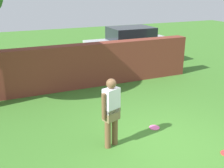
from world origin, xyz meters
TOP-DOWN VIEW (x-y plane):
  - ground_plane at (0.00, 0.00)m, footprint 40.00×40.00m
  - brick_wall at (-1.50, 4.56)m, footprint 10.60×0.50m
  - person at (-1.20, 0.45)m, footprint 0.51×0.33m
  - car at (2.64, 6.86)m, footprint 4.21×1.94m
  - frisbee_pink at (0.16, 0.77)m, footprint 0.27×0.27m

SIDE VIEW (x-z plane):
  - ground_plane at x=0.00m, z-range 0.00..0.00m
  - frisbee_pink at x=0.16m, z-range 0.00..0.02m
  - brick_wall at x=-1.50m, z-range 0.00..1.57m
  - car at x=2.64m, z-range 0.00..1.72m
  - person at x=-1.20m, z-range 0.09..1.71m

